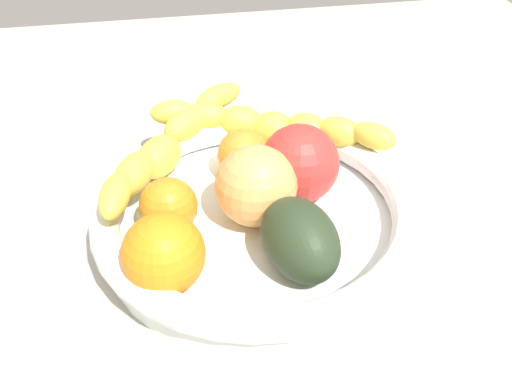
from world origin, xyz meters
TOP-DOWN VIEW (x-y plane):
  - kitchen_counter at (0.00, 0.00)cm, footprint 120.00×120.00cm
  - fruit_bowl at (0.00, 0.00)cm, footprint 29.52×29.52cm
  - banana_draped_left at (-11.14, 3.87)cm, footprint 12.66×24.14cm
  - banana_draped_right at (-8.55, -7.59)cm, footprint 21.69×15.82cm
  - orange_front at (6.67, -8.48)cm, footprint 6.51×6.51cm
  - orange_mid_left at (0.11, -7.74)cm, footprint 5.13×5.13cm
  - orange_mid_right at (-6.74, 0.18)cm, footprint 5.13×5.13cm
  - peach_blush at (0.05, -0.43)cm, footprint 7.34×7.34cm
  - tomato_red at (-2.55, 4.60)cm, footprint 7.45×7.45cm
  - avocado_dark at (6.68, 2.27)cm, footprint 9.39×7.54cm

SIDE VIEW (x-z plane):
  - kitchen_counter at x=0.00cm, z-range 0.00..3.00cm
  - fruit_bowl at x=0.00cm, z-range 3.07..7.79cm
  - orange_mid_left at x=0.11cm, z-range 5.07..10.19cm
  - orange_mid_right at x=-6.74cm, z-range 5.07..10.20cm
  - banana_draped_left at x=-11.14cm, z-range 5.35..10.57cm
  - avocado_dark at x=6.68cm, z-range 4.85..11.09cm
  - banana_draped_right at x=-8.55cm, z-range 5.34..11.02cm
  - orange_front at x=6.67cm, z-range 5.07..11.58cm
  - peach_blush at x=0.05cm, z-range 5.07..12.41cm
  - tomato_red at x=-2.55cm, z-range 5.07..12.52cm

